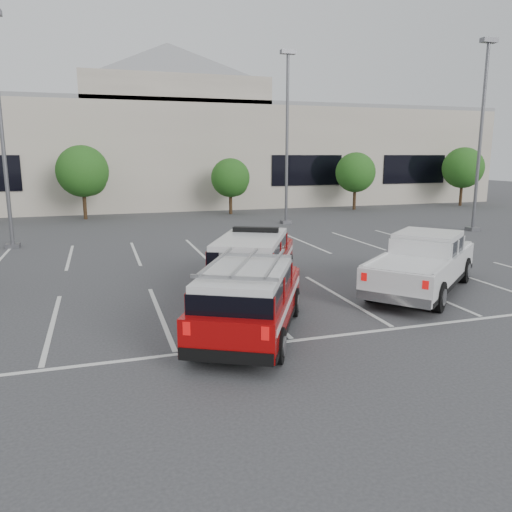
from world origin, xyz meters
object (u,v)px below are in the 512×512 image
(tree_mid_left, at_px, (84,173))
(fire_chief_suv, at_px, (253,265))
(tree_far_right, at_px, (463,169))
(light_pole_right, at_px, (481,137))
(convention_building, at_px, (147,149))
(tree_mid_right, at_px, (231,179))
(light_pole_mid, at_px, (287,138))
(white_pickup, at_px, (422,269))
(light_pole_left, at_px, (2,132))
(tree_right, at_px, (356,174))
(ladder_suv, at_px, (249,305))

(tree_mid_left, bearing_deg, fire_chief_suv, -75.12)
(tree_far_right, height_order, light_pole_right, light_pole_right)
(convention_building, bearing_deg, light_pole_right, -54.11)
(tree_far_right, bearing_deg, light_pole_right, -127.04)
(tree_mid_right, distance_m, tree_far_right, 20.01)
(tree_mid_left, height_order, tree_mid_right, tree_mid_left)
(convention_building, height_order, light_pole_mid, convention_building)
(fire_chief_suv, relative_size, white_pickup, 1.00)
(light_pole_left, distance_m, fire_chief_suv, 13.97)
(tree_mid_left, xyz_separation_m, white_pickup, (10.35, -22.07, -2.32))
(convention_building, bearing_deg, tree_mid_right, -63.43)
(tree_mid_right, xyz_separation_m, white_pickup, (0.36, -22.07, -1.78))
(light_pole_left, height_order, white_pickup, light_pole_left)
(tree_right, distance_m, tree_far_right, 10.00)
(tree_mid_right, relative_size, white_pickup, 0.69)
(tree_mid_right, bearing_deg, ladder_suv, -103.83)
(tree_mid_left, bearing_deg, ladder_suv, -80.58)
(tree_right, bearing_deg, light_pole_right, -85.69)
(tree_far_right, bearing_deg, tree_mid_right, -180.00)
(tree_right, bearing_deg, tree_far_right, 0.00)
(white_pickup, bearing_deg, light_pole_right, 93.13)
(tree_mid_left, bearing_deg, light_pole_mid, -26.92)
(light_pole_left, relative_size, light_pole_right, 1.00)
(tree_right, bearing_deg, ladder_suv, -123.36)
(tree_mid_left, height_order, light_pole_right, light_pole_right)
(tree_right, bearing_deg, light_pole_left, -156.49)
(convention_building, xyz_separation_m, tree_right, (14.91, -9.82, -1.95))
(tree_mid_right, xyz_separation_m, tree_far_right, (20.00, 0.00, 0.54))
(tree_far_right, relative_size, fire_chief_suv, 0.84)
(light_pole_left, bearing_deg, fire_chief_suv, -50.30)
(tree_mid_left, relative_size, tree_far_right, 1.00)
(convention_building, distance_m, tree_right, 17.96)
(convention_building, distance_m, light_pole_right, 26.99)
(light_pole_mid, bearing_deg, convention_building, 113.26)
(convention_building, distance_m, light_pole_mid, 17.27)
(tree_mid_right, height_order, white_pickup, tree_mid_right)
(tree_right, height_order, light_pole_left, light_pole_left)
(tree_mid_left, distance_m, fire_chief_suv, 21.07)
(tree_mid_right, relative_size, tree_right, 0.90)
(tree_mid_left, relative_size, light_pole_left, 0.47)
(light_pole_mid, relative_size, fire_chief_suv, 1.77)
(convention_building, xyz_separation_m, light_pole_mid, (6.82, -15.86, 0.47))
(convention_building, bearing_deg, ladder_suv, -91.79)
(fire_chief_suv, distance_m, white_pickup, 5.30)
(white_pickup, bearing_deg, fire_chief_suv, -150.51)
(white_pickup, bearing_deg, tree_mid_right, 140.52)
(tree_mid_right, height_order, tree_right, tree_right)
(light_pole_mid, bearing_deg, tree_mid_right, 107.52)
(tree_right, distance_m, white_pickup, 24.17)
(light_pole_mid, bearing_deg, light_pole_left, -165.07)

